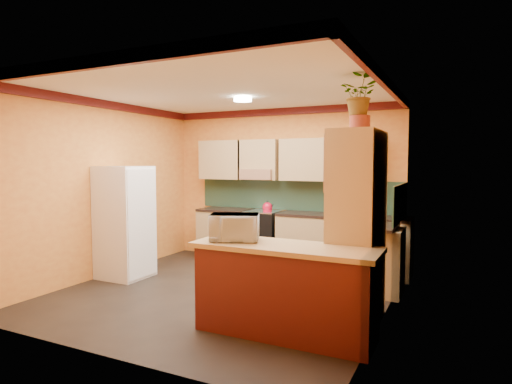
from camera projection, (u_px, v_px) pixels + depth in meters
room_shell at (234, 138)px, 5.86m from camera, size 4.24×4.24×2.72m
base_cabinets_back at (297, 241)px, 7.18m from camera, size 3.65×0.60×0.88m
countertop_back at (297, 214)px, 7.14m from camera, size 3.65×0.62×0.04m
stove at (263, 237)px, 7.45m from camera, size 0.58×0.58×0.91m
kettle at (267, 207)px, 7.32m from camera, size 0.18×0.18×0.18m
sink at (343, 214)px, 6.81m from camera, size 0.48×0.40×0.03m
base_cabinets_right at (372, 260)px, 5.76m from camera, size 0.60×0.80×0.88m
countertop_right at (372, 226)px, 5.73m from camera, size 0.62×0.80×0.04m
fridge at (125, 222)px, 6.51m from camera, size 0.68×0.66×1.70m
pantry at (357, 228)px, 4.65m from camera, size 0.48×0.90×2.10m
fern_pot at (360, 123)px, 4.61m from camera, size 0.22×0.22×0.16m
fern at (360, 95)px, 4.59m from camera, size 0.42×0.37×0.44m
breakfast_bar at (285, 293)px, 4.33m from camera, size 1.80×0.55×0.88m
bar_top at (285, 247)px, 4.30m from camera, size 1.90×0.65×0.05m
microwave at (234, 227)px, 4.53m from camera, size 0.60×0.51×0.28m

